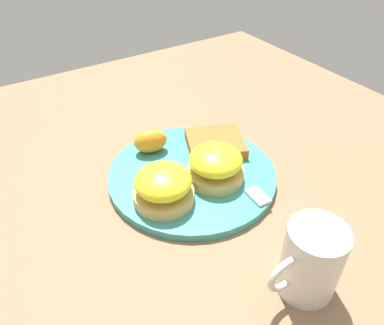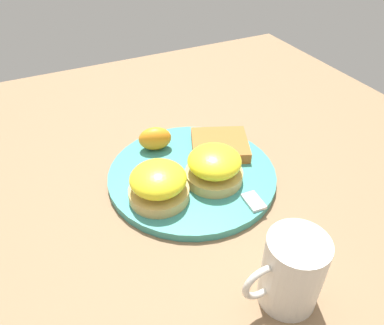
{
  "view_description": "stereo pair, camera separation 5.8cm",
  "coord_description": "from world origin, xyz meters",
  "px_view_note": "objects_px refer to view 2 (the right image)",
  "views": [
    {
      "loc": [
        0.27,
        0.42,
        0.42
      ],
      "look_at": [
        0.0,
        0.0,
        0.03
      ],
      "focal_mm": 35.0,
      "sensor_mm": 36.0,
      "label": 1
    },
    {
      "loc": [
        0.22,
        0.45,
        0.42
      ],
      "look_at": [
        0.0,
        0.0,
        0.03
      ],
      "focal_mm": 35.0,
      "sensor_mm": 36.0,
      "label": 2
    }
  ],
  "objects_px": {
    "sandwich_benedict_right": "(214,166)",
    "hashbrown_patty": "(220,145)",
    "cup": "(291,272)",
    "sandwich_benedict_left": "(158,184)",
    "orange_wedge": "(155,139)",
    "fork": "(234,177)"
  },
  "relations": [
    {
      "from": "sandwich_benedict_left",
      "to": "orange_wedge",
      "type": "xyz_separation_m",
      "value": [
        -0.04,
        -0.13,
        -0.01
      ]
    },
    {
      "from": "fork",
      "to": "cup",
      "type": "relative_size",
      "value": 1.87
    },
    {
      "from": "sandwich_benedict_left",
      "to": "hashbrown_patty",
      "type": "relative_size",
      "value": 0.94
    },
    {
      "from": "fork",
      "to": "sandwich_benedict_left",
      "type": "bearing_deg",
      "value": -4.84
    },
    {
      "from": "sandwich_benedict_left",
      "to": "sandwich_benedict_right",
      "type": "height_order",
      "value": "same"
    },
    {
      "from": "sandwich_benedict_left",
      "to": "sandwich_benedict_right",
      "type": "bearing_deg",
      "value": -179.76
    },
    {
      "from": "sandwich_benedict_left",
      "to": "hashbrown_patty",
      "type": "xyz_separation_m",
      "value": [
        -0.15,
        -0.07,
        -0.02
      ]
    },
    {
      "from": "orange_wedge",
      "to": "fork",
      "type": "relative_size",
      "value": 0.3
    },
    {
      "from": "hashbrown_patty",
      "to": "orange_wedge",
      "type": "bearing_deg",
      "value": -27.38
    },
    {
      "from": "sandwich_benedict_right",
      "to": "hashbrown_patty",
      "type": "relative_size",
      "value": 0.94
    },
    {
      "from": "orange_wedge",
      "to": "cup",
      "type": "relative_size",
      "value": 0.57
    },
    {
      "from": "sandwich_benedict_right",
      "to": "fork",
      "type": "bearing_deg",
      "value": 160.79
    },
    {
      "from": "cup",
      "to": "fork",
      "type": "bearing_deg",
      "value": -104.01
    },
    {
      "from": "sandwich_benedict_left",
      "to": "sandwich_benedict_right",
      "type": "distance_m",
      "value": 0.1
    },
    {
      "from": "sandwich_benedict_left",
      "to": "cup",
      "type": "xyz_separation_m",
      "value": [
        -0.08,
        0.22,
        0.01
      ]
    },
    {
      "from": "orange_wedge",
      "to": "cup",
      "type": "height_order",
      "value": "cup"
    },
    {
      "from": "hashbrown_patty",
      "to": "orange_wedge",
      "type": "height_order",
      "value": "orange_wedge"
    },
    {
      "from": "hashbrown_patty",
      "to": "fork",
      "type": "distance_m",
      "value": 0.09
    },
    {
      "from": "fork",
      "to": "cup",
      "type": "height_order",
      "value": "cup"
    },
    {
      "from": "sandwich_benedict_right",
      "to": "orange_wedge",
      "type": "xyz_separation_m",
      "value": [
        0.05,
        -0.13,
        -0.01
      ]
    },
    {
      "from": "sandwich_benedict_right",
      "to": "cup",
      "type": "xyz_separation_m",
      "value": [
        0.02,
        0.22,
        0.01
      ]
    },
    {
      "from": "sandwich_benedict_right",
      "to": "fork",
      "type": "xyz_separation_m",
      "value": [
        -0.03,
        0.01,
        -0.03
      ]
    }
  ]
}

